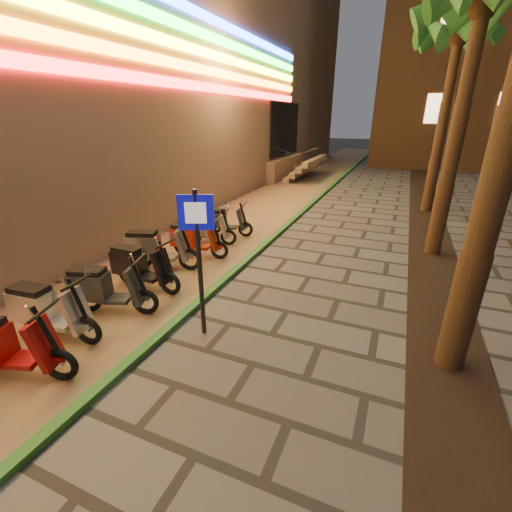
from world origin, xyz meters
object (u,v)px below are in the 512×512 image
at_px(scooter_10, 204,229).
at_px(scooter_11, 223,221).
at_px(scooter_7, 138,266).
at_px(scooter_9, 192,239).
at_px(scooter_6, 103,288).
at_px(scooter_8, 155,248).
at_px(pedestrian_sign, 198,245).
at_px(scooter_5, 46,310).
at_px(scooter_4, 1,346).

distance_m(scooter_10, scooter_11, 0.96).
xyz_separation_m(scooter_7, scooter_9, (0.07, 2.04, -0.03)).
bearing_deg(scooter_6, scooter_7, 77.02).
bearing_deg(scooter_8, scooter_10, 67.40).
height_order(scooter_7, scooter_11, scooter_7).
bearing_deg(scooter_11, pedestrian_sign, -77.95).
distance_m(pedestrian_sign, scooter_11, 5.46).
height_order(scooter_7, scooter_9, scooter_7).
distance_m(scooter_5, scooter_7, 2.06).
bearing_deg(scooter_8, scooter_4, -101.35).
xyz_separation_m(scooter_4, scooter_9, (-0.07, 5.04, -0.03)).
bearing_deg(scooter_11, scooter_4, -100.95).
bearing_deg(scooter_8, scooter_9, 52.88).
bearing_deg(scooter_9, scooter_6, -96.47).
bearing_deg(scooter_4, pedestrian_sign, 27.38).
bearing_deg(scooter_5, scooter_4, -76.22).
bearing_deg(scooter_9, scooter_5, -100.64).
height_order(scooter_5, scooter_8, scooter_8).
relative_size(scooter_9, scooter_10, 1.05).
bearing_deg(scooter_10, pedestrian_sign, -75.41).
bearing_deg(scooter_8, scooter_7, -89.76).
relative_size(scooter_5, scooter_10, 1.11).
relative_size(scooter_6, scooter_7, 0.98).
distance_m(scooter_4, scooter_5, 1.00).
distance_m(pedestrian_sign, scooter_8, 3.31).
height_order(pedestrian_sign, scooter_11, pedestrian_sign).
bearing_deg(scooter_5, pedestrian_sign, 19.08).
xyz_separation_m(scooter_5, scooter_9, (0.26, 4.09, -0.03)).
height_order(scooter_6, scooter_7, scooter_7).
xyz_separation_m(pedestrian_sign, scooter_9, (-2.11, 2.98, -1.15)).
bearing_deg(pedestrian_sign, scooter_7, 133.35).
xyz_separation_m(scooter_6, scooter_7, (-0.09, 1.09, 0.01)).
bearing_deg(scooter_5, scooter_6, 67.29).
bearing_deg(scooter_10, scooter_4, -103.38).
xyz_separation_m(pedestrian_sign, scooter_8, (-2.49, 1.90, -1.09)).
xyz_separation_m(scooter_6, scooter_10, (-0.24, 4.06, -0.04)).
bearing_deg(scooter_7, scooter_6, -84.21).
xyz_separation_m(pedestrian_sign, scooter_4, (-2.04, -2.06, -1.11)).
distance_m(scooter_5, scooter_8, 3.01).
distance_m(scooter_4, scooter_6, 1.91).
distance_m(pedestrian_sign, scooter_4, 3.10).
height_order(pedestrian_sign, scooter_9, pedestrian_sign).
relative_size(scooter_5, scooter_6, 1.02).
distance_m(scooter_4, scooter_8, 3.98).
bearing_deg(scooter_8, scooter_11, 66.41).
bearing_deg(scooter_5, scooter_10, 83.40).
relative_size(scooter_5, scooter_8, 0.95).
relative_size(pedestrian_sign, scooter_7, 1.49).
bearing_deg(scooter_7, pedestrian_sign, -22.33).
distance_m(scooter_8, scooter_10, 2.03).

